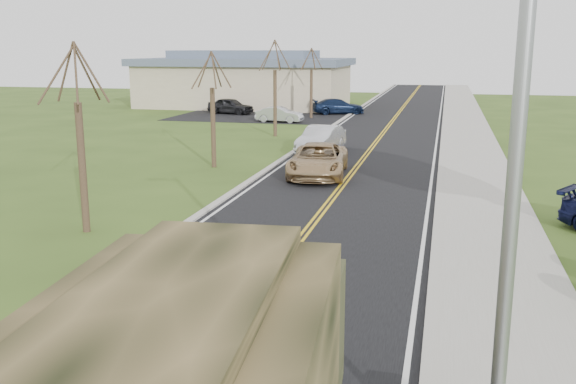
% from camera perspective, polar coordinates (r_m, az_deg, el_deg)
% --- Properties ---
extents(road, '(8.00, 120.00, 0.01)m').
position_cam_1_polar(road, '(48.56, 8.75, 5.59)').
color(road, black).
rests_on(road, ground).
extents(curb_right, '(0.30, 120.00, 0.12)m').
position_cam_1_polar(curb_right, '(48.37, 13.67, 5.42)').
color(curb_right, '#9E998E').
rests_on(curb_right, ground).
extents(sidewalk_right, '(3.20, 120.00, 0.10)m').
position_cam_1_polar(sidewalk_right, '(48.40, 15.75, 5.29)').
color(sidewalk_right, '#9E998E').
rests_on(sidewalk_right, ground).
extents(curb_left, '(0.30, 120.00, 0.10)m').
position_cam_1_polar(curb_left, '(49.09, 3.90, 5.83)').
color(curb_left, '#9E998E').
rests_on(curb_left, ground).
extents(street_light, '(1.65, 0.22, 8.00)m').
position_cam_1_polar(street_light, '(7.69, 18.75, 1.32)').
color(street_light, gray).
rests_on(street_light, ground).
extents(bare_tree_a, '(1.93, 2.26, 6.08)m').
position_cam_1_polar(bare_tree_a, '(21.47, -17.91, 3.39)').
color(bare_tree_a, '#38281C').
rests_on(bare_tree_a, ground).
extents(bare_tree_b, '(1.83, 2.14, 5.73)m').
position_cam_1_polar(bare_tree_b, '(32.23, -6.69, 6.55)').
color(bare_tree_b, '#38281C').
rests_on(bare_tree_b, ground).
extents(bare_tree_c, '(2.04, 2.39, 6.42)m').
position_cam_1_polar(bare_tree_c, '(43.60, -1.16, 8.60)').
color(bare_tree_c, '#38281C').
rests_on(bare_tree_c, ground).
extents(bare_tree_d, '(1.88, 2.20, 5.91)m').
position_cam_1_polar(bare_tree_d, '(55.27, 2.08, 9.22)').
color(bare_tree_d, '#38281C').
rests_on(bare_tree_d, ground).
extents(commercial_building, '(25.50, 21.50, 5.65)m').
position_cam_1_polar(commercial_building, '(67.18, -3.78, 9.92)').
color(commercial_building, tan).
rests_on(commercial_building, ground).
extents(suv_champagne, '(3.04, 5.69, 1.52)m').
position_cam_1_polar(suv_champagne, '(29.90, 2.69, 2.83)').
color(suv_champagne, tan).
rests_on(suv_champagne, ground).
extents(sedan_silver, '(2.25, 4.84, 1.54)m').
position_cam_1_polar(sedan_silver, '(36.77, 2.94, 4.69)').
color(sedan_silver, silver).
rests_on(sedan_silver, ground).
extents(lot_car_dark, '(4.56, 2.68, 1.46)m').
position_cam_1_polar(lot_car_dark, '(59.11, -5.12, 7.63)').
color(lot_car_dark, black).
rests_on(lot_car_dark, ground).
extents(lot_car_silver, '(3.91, 1.61, 1.26)m').
position_cam_1_polar(lot_car_silver, '(52.19, -0.76, 6.91)').
color(lot_car_silver, '#BABABF').
rests_on(lot_car_silver, ground).
extents(lot_car_navy, '(5.15, 3.68, 1.38)m').
position_cam_1_polar(lot_car_navy, '(59.03, 4.47, 7.60)').
color(lot_car_navy, '#0E1933').
rests_on(lot_car_navy, ground).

